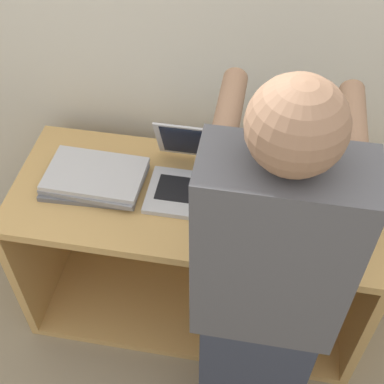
% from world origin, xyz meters
% --- Properties ---
extents(ground_plane, '(12.00, 12.00, 0.00)m').
position_xyz_m(ground_plane, '(0.00, 0.00, 0.00)').
color(ground_plane, gray).
extents(wall_back, '(8.00, 0.05, 2.40)m').
position_xyz_m(wall_back, '(0.00, 0.68, 1.20)').
color(wall_back, beige).
rests_on(wall_back, ground_plane).
extents(cart, '(1.39, 0.58, 0.74)m').
position_xyz_m(cart, '(0.00, 0.36, 0.37)').
color(cart, tan).
rests_on(cart, ground_plane).
extents(laptop_open, '(0.36, 0.32, 0.23)m').
position_xyz_m(laptop_open, '(0.00, 0.34, 0.78)').
color(laptop_open, '#B7B7BC').
rests_on(laptop_open, cart).
extents(laptop_stack_left, '(0.38, 0.25, 0.06)m').
position_xyz_m(laptop_stack_left, '(-0.39, 0.29, 0.77)').
color(laptop_stack_left, slate).
rests_on(laptop_stack_left, cart).
extents(laptop_stack_right, '(0.38, 0.25, 0.14)m').
position_xyz_m(laptop_stack_right, '(0.39, 0.29, 0.81)').
color(laptop_stack_right, gray).
rests_on(laptop_stack_right, cart).
extents(person, '(0.40, 0.53, 1.62)m').
position_xyz_m(person, '(0.28, -0.17, 0.81)').
color(person, '#2D3342').
rests_on(person, ground_plane).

